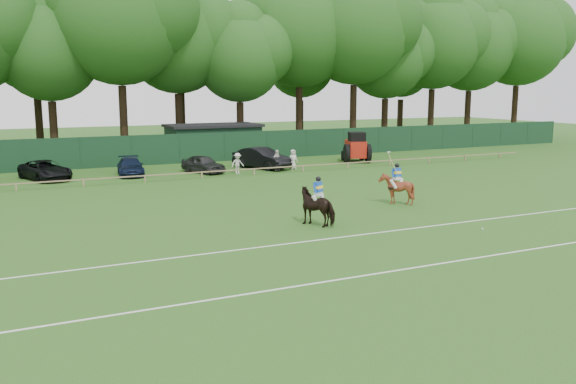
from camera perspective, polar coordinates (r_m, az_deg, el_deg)
ground at (r=26.64m, az=1.85°, el=-4.04°), size 160.00×160.00×0.00m
horse_dark at (r=28.43m, az=2.83°, el=-1.36°), size 1.84×2.27×1.75m
horse_chestnut at (r=33.92m, az=10.10°, el=0.30°), size 1.49×1.65×1.72m
suv_black at (r=45.48m, az=-21.76°, el=1.91°), size 3.70×5.31×1.35m
sedan_navy at (r=45.92m, az=-14.53°, el=2.31°), size 2.35×4.56×1.26m
hatch_grey at (r=46.18m, az=-7.95°, el=2.61°), size 2.84×4.19×1.32m
estate_black at (r=48.16m, az=-2.49°, el=3.18°), size 3.56×5.28×1.65m
spectator_left at (r=45.36m, az=-4.74°, el=2.69°), size 1.05×0.67×1.55m
spectator_mid at (r=46.80m, az=-1.06°, el=2.98°), size 1.02×0.81×1.62m
spectator_right at (r=47.74m, az=0.48°, el=3.07°), size 0.78×0.53×1.55m
rider_dark at (r=28.28m, az=2.87°, el=0.17°), size 0.88×0.62×1.41m
rider_chestnut at (r=33.80m, az=10.15°, el=1.58°), size 0.94×0.56×2.05m
polo_ball at (r=28.92m, az=17.74°, el=-3.31°), size 0.09×0.09×0.09m
pitch_lines at (r=23.69m, az=5.80°, el=-5.83°), size 60.00×5.10×0.01m
pitch_rail at (r=43.04m, az=-9.35°, el=1.76°), size 62.10×0.10×0.50m
perimeter_fence at (r=51.58m, az=-12.24°, el=3.89°), size 92.08×0.08×2.50m
utility_shed at (r=56.09m, az=-7.00°, el=4.79°), size 8.40×4.40×3.04m
tree_row at (r=59.91m, az=-12.16°, el=3.48°), size 96.00×12.00×21.00m
tractor at (r=52.54m, az=6.38°, el=4.12°), size 2.96×3.58×2.58m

